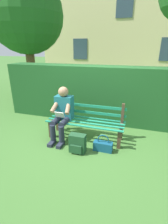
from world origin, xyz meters
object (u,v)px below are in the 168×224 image
park_bench (86,121)px  handbag (103,146)px  backpack (78,144)px  tree_far (24,17)px  person_seated (62,112)px

park_bench → handbag: park_bench is taller
park_bench → handbag: bearing=137.9°
backpack → tree_far: tree_far is taller
handbag → tree_far: bearing=-41.5°
person_seated → backpack: size_ratio=3.04×
backpack → handbag: size_ratio=1.01×
park_bench → tree_far: tree_far is taller
park_bench → tree_far: (3.39, -2.98, 2.58)m
park_bench → person_seated: 0.56m
park_bench → backpack: bearing=91.2°
backpack → handbag: (-0.46, -0.20, -0.08)m
tree_far → backpack: bearing=133.3°
park_bench → tree_far: bearing=-41.4°
person_seated → backpack: person_seated is taller
backpack → tree_far: 5.70m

